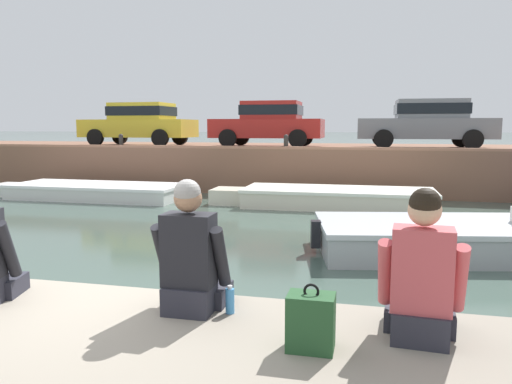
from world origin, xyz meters
TOP-DOWN VIEW (x-y plane):
  - ground_plane at (0.00, 5.65)m, footprint 400.00×400.00m
  - far_quay_wall at (0.00, 14.31)m, footprint 60.00×6.00m
  - far_wall_coping at (0.00, 11.43)m, footprint 60.00×0.24m
  - boat_moored_west_white at (-5.87, 9.43)m, footprint 6.08×1.96m
  - boat_moored_central_cream at (1.15, 9.44)m, footprint 5.89×1.88m
  - motorboat_passing at (4.17, 5.06)m, footprint 6.21×3.00m
  - car_leftmost_yellow at (-6.15, 13.38)m, footprint 4.13×1.97m
  - car_left_inner_red at (-1.28, 13.38)m, footprint 3.84×2.02m
  - car_centre_grey at (3.91, 13.38)m, footprint 4.28×2.03m
  - mooring_bollard_west at (-5.96, 11.56)m, footprint 0.15×0.15m
  - mooring_bollard_mid at (-0.37, 11.56)m, footprint 0.15×0.15m
  - person_seated_right at (1.03, -0.38)m, footprint 0.53×0.52m
  - person_seated_middle at (2.60, -0.51)m, footprint 0.55×0.55m
  - bottle_drink at (1.32, -0.38)m, footprint 0.06×0.06m
  - backpack_on_ledge at (1.95, -0.82)m, footprint 0.28×0.24m
  - snack_bag at (0.95, -0.47)m, footprint 0.18×0.12m

SIDE VIEW (x-z plane):
  - ground_plane at x=0.00m, z-range 0.00..0.00m
  - boat_moored_west_white at x=-5.87m, z-range 0.00..0.43m
  - boat_moored_central_cream at x=1.15m, z-range 0.00..0.49m
  - motorboat_passing at x=4.17m, z-range -0.24..0.77m
  - far_quay_wall at x=0.00m, z-range 0.00..1.42m
  - snack_bag at x=0.95m, z-range 0.77..0.87m
  - bottle_drink at x=1.32m, z-range 0.76..0.97m
  - backpack_on_ledge at x=1.95m, z-range 0.73..1.14m
  - person_seated_right at x=1.03m, z-range 0.66..1.63m
  - person_seated_middle at x=2.60m, z-range 0.66..1.63m
  - far_wall_coping at x=0.00m, z-range 1.42..1.50m
  - mooring_bollard_west at x=-5.96m, z-range 1.44..1.89m
  - mooring_bollard_mid at x=-0.37m, z-range 1.44..1.89m
  - car_left_inner_red at x=-1.28m, z-range 1.50..3.04m
  - car_leftmost_yellow at x=-6.15m, z-range 1.50..3.04m
  - car_centre_grey at x=3.91m, z-range 1.50..3.04m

